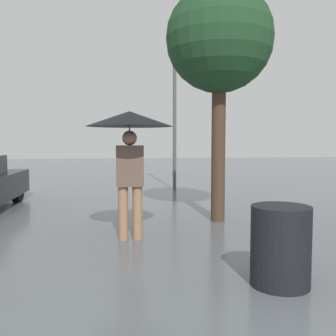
{
  "coord_description": "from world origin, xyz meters",
  "views": [
    {
      "loc": [
        -0.03,
        -0.94,
        1.45
      ],
      "look_at": [
        0.66,
        4.49,
        1.05
      ],
      "focal_mm": 40.0,
      "sensor_mm": 36.0,
      "label": 1
    }
  ],
  "objects_px": {
    "street_lamp": "(175,78)",
    "trash_bin": "(281,246)",
    "tree": "(219,41)",
    "pedestrian": "(130,132)"
  },
  "relations": [
    {
      "from": "street_lamp",
      "to": "trash_bin",
      "type": "bearing_deg",
      "value": -90.01
    },
    {
      "from": "pedestrian",
      "to": "trash_bin",
      "type": "xyz_separation_m",
      "value": [
        1.44,
        -1.94,
        -1.16
      ]
    },
    {
      "from": "pedestrian",
      "to": "street_lamp",
      "type": "xyz_separation_m",
      "value": [
        1.44,
        5.44,
        1.71
      ]
    },
    {
      "from": "tree",
      "to": "pedestrian",
      "type": "bearing_deg",
      "value": -145.88
    },
    {
      "from": "street_lamp",
      "to": "trash_bin",
      "type": "relative_size",
      "value": 6.15
    },
    {
      "from": "street_lamp",
      "to": "tree",
      "type": "bearing_deg",
      "value": -87.9
    },
    {
      "from": "tree",
      "to": "trash_bin",
      "type": "bearing_deg",
      "value": -93.04
    },
    {
      "from": "tree",
      "to": "street_lamp",
      "type": "height_order",
      "value": "street_lamp"
    },
    {
      "from": "street_lamp",
      "to": "trash_bin",
      "type": "xyz_separation_m",
      "value": [
        -0.0,
        -7.38,
        -2.87
      ]
    },
    {
      "from": "pedestrian",
      "to": "street_lamp",
      "type": "relative_size",
      "value": 0.38
    }
  ]
}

